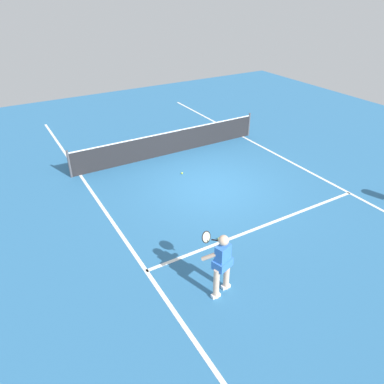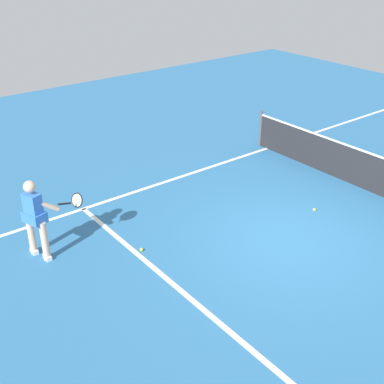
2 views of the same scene
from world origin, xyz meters
name	(u,v)px [view 1 (image 1 of 2)]	position (x,y,z in m)	size (l,w,h in m)	color
ground_plane	(213,187)	(0.00, 0.00, 0.00)	(26.17, 26.17, 0.00)	teal
service_line_marking	(263,226)	(0.00, -2.58, 0.00)	(7.16, 0.10, 0.01)	white
sideline_left_marking	(110,218)	(-3.58, 0.00, 0.00)	(0.10, 18.13, 0.01)	white
sideline_right_marking	(292,163)	(3.58, 0.00, 0.00)	(0.10, 18.13, 0.01)	white
court_net	(170,143)	(0.00, 3.07, 0.47)	(7.84, 0.08, 1.01)	#4C4C51
tennis_player	(221,262)	(-2.44, -4.00, 0.85)	(0.66, 1.09, 1.55)	beige
tennis_ball_near	(219,239)	(-1.43, -2.46, 0.03)	(0.07, 0.07, 0.07)	#D1E533
tennis_ball_mid	(182,173)	(-0.44, 1.32, 0.03)	(0.07, 0.07, 0.07)	#D1E533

